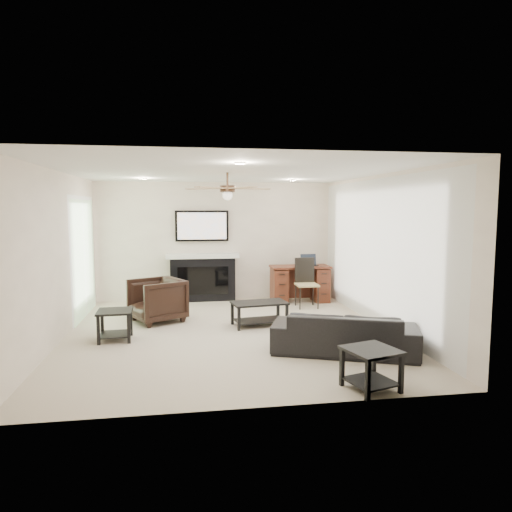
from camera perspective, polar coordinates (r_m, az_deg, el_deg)
The scene contains 10 objects.
room_shell at distance 7.13m, azimuth -2.04°, elevation 3.84°, with size 5.50×5.54×2.52m.
sofa at distance 6.35m, azimuth 10.97°, elevation -9.37°, with size 1.92×0.75×0.56m, color black.
armchair at distance 8.07m, azimuth -12.28°, elevation -5.41°, with size 0.80×0.82×0.75m, color black.
coffee_table at distance 7.66m, azimuth 0.42°, elevation -7.23°, with size 0.90×0.50×0.40m, color black.
end_table_near at distance 5.21m, azimuth 14.18°, elevation -13.56°, with size 0.52×0.52×0.45m, color black.
end_table_left at distance 7.14m, azimuth -17.19°, elevation -8.27°, with size 0.50×0.50×0.45m, color black.
fireplace_unit at distance 9.63m, azimuth -6.69°, elevation 0.01°, with size 1.52×0.34×1.91m, color black.
desk at distance 9.58m, azimuth 5.50°, elevation -3.48°, with size 1.22×0.56×0.76m, color #3E1A0F.
desk_chair at distance 9.04m, azimuth 6.38°, elevation -3.38°, with size 0.42×0.44×0.97m, color black.
laptop at distance 9.54m, azimuth 6.72°, elevation -0.53°, with size 0.33×0.24×0.23m, color black.
Camera 1 is at (-0.67, -6.99, 1.95)m, focal length 32.00 mm.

